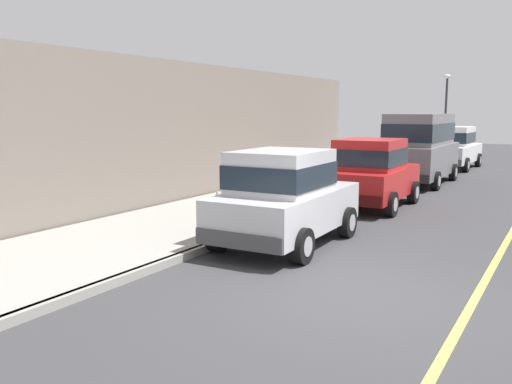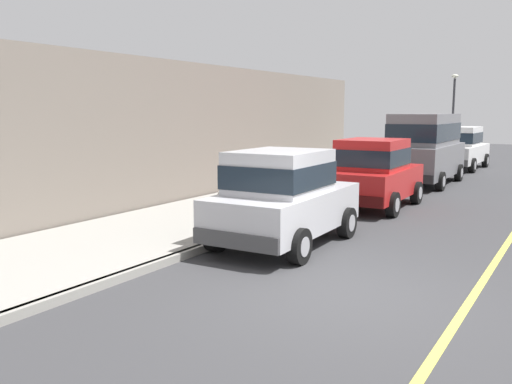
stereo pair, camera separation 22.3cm
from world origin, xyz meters
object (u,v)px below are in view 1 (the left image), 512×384
at_px(car_grey_van, 419,145).
at_px(fire_hydrant, 332,182).
at_px(car_silver_hatchback, 284,196).
at_px(street_lamp, 446,106).
at_px(car_white_sedan, 452,147).
at_px(car_red_hatchback, 371,172).
at_px(dog_grey, 222,197).

height_order(car_grey_van, fire_hydrant, car_grey_van).
distance_m(car_silver_hatchback, car_grey_van, 10.65).
bearing_deg(car_grey_van, street_lamp, 97.04).
bearing_deg(car_white_sedan, street_lamp, 105.83).
xyz_separation_m(car_red_hatchback, car_grey_van, (-0.14, 5.70, 0.42)).
bearing_deg(car_white_sedan, dog_grey, -101.10).
bearing_deg(car_grey_van, car_silver_hatchback, -89.68).
distance_m(car_red_hatchback, street_lamp, 16.61).
relative_size(dog_grey, fire_hydrant, 0.93).
bearing_deg(street_lamp, car_red_hatchback, -84.90).
relative_size(car_silver_hatchback, dog_grey, 5.67).
xyz_separation_m(car_red_hatchback, car_white_sedan, (-0.14, 11.74, 0.01)).
xyz_separation_m(car_red_hatchback, fire_hydrant, (-1.57, 1.04, -0.50)).
distance_m(car_silver_hatchback, car_red_hatchback, 4.95).
height_order(car_silver_hatchback, fire_hydrant, car_silver_hatchback).
relative_size(car_silver_hatchback, car_red_hatchback, 1.00).
bearing_deg(car_grey_van, dog_grey, -108.52).
height_order(dog_grey, street_lamp, street_lamp).
bearing_deg(fire_hydrant, car_silver_hatchback, -76.05).
bearing_deg(car_white_sedan, car_grey_van, -90.03).
distance_m(car_red_hatchback, car_white_sedan, 11.74).
relative_size(dog_grey, street_lamp, 0.15).
height_order(car_white_sedan, street_lamp, street_lamp).
xyz_separation_m(car_silver_hatchback, dog_grey, (-2.91, 2.12, -0.55)).
bearing_deg(street_lamp, dog_grey, -94.54).
bearing_deg(car_white_sedan, car_red_hatchback, -89.33).
distance_m(car_red_hatchback, car_grey_van, 5.71).
bearing_deg(dog_grey, car_white_sedan, 78.90).
bearing_deg(car_grey_van, car_red_hatchback, -88.59).
bearing_deg(car_red_hatchback, street_lamp, 95.10).
height_order(fire_hydrant, street_lamp, street_lamp).
relative_size(car_grey_van, street_lamp, 1.11).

